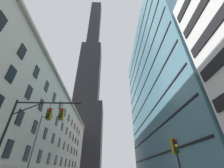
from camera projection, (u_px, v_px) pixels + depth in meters
station_building at (35, 129)px, 37.77m from camera, size 14.38×75.57×22.51m
dark_skyscraper at (88, 87)px, 121.87m from camera, size 27.11×27.11×220.15m
glass_office_midrise at (172, 86)px, 36.56m from camera, size 15.70×38.46×40.89m
traffic_signal_mast at (37, 122)px, 12.22m from camera, size 6.25×0.63×7.04m
traffic_light_near_right at (175, 149)px, 9.87m from camera, size 0.40×0.63×3.32m
street_lamppost at (37, 140)px, 19.88m from camera, size 2.24×0.32×8.70m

